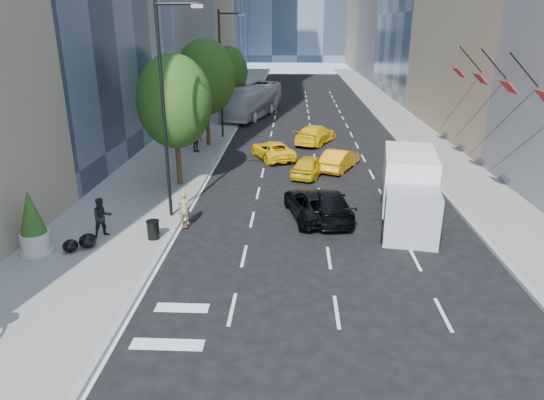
{
  "coord_description": "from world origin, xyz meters",
  "views": [
    {
      "loc": [
        -0.52,
        -17.98,
        8.98
      ],
      "look_at": [
        -1.45,
        2.43,
        1.6
      ],
      "focal_mm": 32.0,
      "sensor_mm": 36.0,
      "label": 1
    }
  ],
  "objects_px": {
    "black_sedan_lincoln": "(313,204)",
    "planter_shrub": "(32,224)",
    "city_bus": "(253,101)",
    "box_truck": "(409,189)",
    "black_sedan_mercedes": "(328,204)",
    "skateboarder": "(184,210)",
    "trash_can": "(153,230)"
  },
  "relations": [
    {
      "from": "black_sedan_mercedes",
      "to": "box_truck",
      "type": "relative_size",
      "value": 0.7
    },
    {
      "from": "black_sedan_lincoln",
      "to": "city_bus",
      "type": "height_order",
      "value": "city_bus"
    },
    {
      "from": "city_bus",
      "to": "skateboarder",
      "type": "bearing_deg",
      "value": -76.53
    },
    {
      "from": "black_sedan_mercedes",
      "to": "trash_can",
      "type": "height_order",
      "value": "black_sedan_mercedes"
    },
    {
      "from": "city_bus",
      "to": "planter_shrub",
      "type": "relative_size",
      "value": 4.28
    },
    {
      "from": "black_sedan_lincoln",
      "to": "box_truck",
      "type": "relative_size",
      "value": 0.7
    },
    {
      "from": "black_sedan_mercedes",
      "to": "city_bus",
      "type": "bearing_deg",
      "value": -85.07
    },
    {
      "from": "black_sedan_mercedes",
      "to": "trash_can",
      "type": "bearing_deg",
      "value": 15.13
    },
    {
      "from": "skateboarder",
      "to": "trash_can",
      "type": "bearing_deg",
      "value": 51.33
    },
    {
      "from": "box_truck",
      "to": "planter_shrub",
      "type": "height_order",
      "value": "box_truck"
    },
    {
      "from": "box_truck",
      "to": "planter_shrub",
      "type": "bearing_deg",
      "value": -154.34
    },
    {
      "from": "black_sedan_lincoln",
      "to": "box_truck",
      "type": "bearing_deg",
      "value": 164.81
    },
    {
      "from": "skateboarder",
      "to": "black_sedan_lincoln",
      "type": "xyz_separation_m",
      "value": [
        6.1,
        1.49,
        -0.13
      ]
    },
    {
      "from": "black_sedan_lincoln",
      "to": "trash_can",
      "type": "relative_size",
      "value": 6.15
    },
    {
      "from": "skateboarder",
      "to": "box_truck",
      "type": "xyz_separation_m",
      "value": [
        10.65,
        1.3,
        0.81
      ]
    },
    {
      "from": "city_bus",
      "to": "trash_can",
      "type": "bearing_deg",
      "value": -78.28
    },
    {
      "from": "black_sedan_mercedes",
      "to": "box_truck",
      "type": "distance_m",
      "value": 3.96
    },
    {
      "from": "trash_can",
      "to": "box_truck",
      "type": "bearing_deg",
      "value": 14.76
    },
    {
      "from": "black_sedan_mercedes",
      "to": "black_sedan_lincoln",
      "type": "bearing_deg",
      "value": -12.22
    },
    {
      "from": "box_truck",
      "to": "skateboarder",
      "type": "bearing_deg",
      "value": -163.74
    },
    {
      "from": "black_sedan_mercedes",
      "to": "trash_can",
      "type": "distance_m",
      "value": 8.43
    },
    {
      "from": "black_sedan_lincoln",
      "to": "planter_shrub",
      "type": "distance_m",
      "value": 12.52
    },
    {
      "from": "black_sedan_lincoln",
      "to": "planter_shrub",
      "type": "relative_size",
      "value": 1.79
    },
    {
      "from": "black_sedan_lincoln",
      "to": "trash_can",
      "type": "height_order",
      "value": "black_sedan_lincoln"
    },
    {
      "from": "black_sedan_lincoln",
      "to": "city_bus",
      "type": "bearing_deg",
      "value": -92.02
    },
    {
      "from": "black_sedan_mercedes",
      "to": "planter_shrub",
      "type": "xyz_separation_m",
      "value": [
        -12.2,
        -4.84,
        0.74
      ]
    },
    {
      "from": "black_sedan_mercedes",
      "to": "city_bus",
      "type": "distance_m",
      "value": 28.63
    },
    {
      "from": "city_bus",
      "to": "planter_shrub",
      "type": "xyz_separation_m",
      "value": [
        -6.2,
        -32.82,
        -0.18
      ]
    },
    {
      "from": "skateboarder",
      "to": "planter_shrub",
      "type": "relative_size",
      "value": 0.59
    },
    {
      "from": "skateboarder",
      "to": "black_sedan_mercedes",
      "type": "xyz_separation_m",
      "value": [
        6.8,
        1.43,
        -0.1
      ]
    },
    {
      "from": "black_sedan_lincoln",
      "to": "planter_shrub",
      "type": "height_order",
      "value": "planter_shrub"
    },
    {
      "from": "black_sedan_mercedes",
      "to": "skateboarder",
      "type": "bearing_deg",
      "value": 4.68
    }
  ]
}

